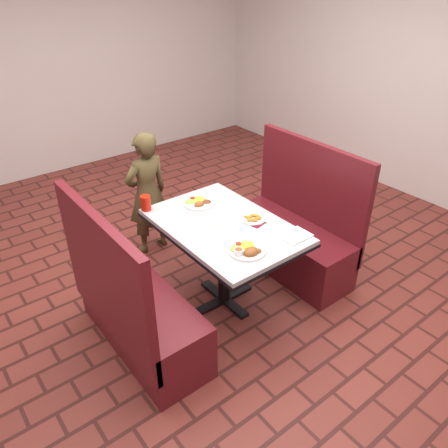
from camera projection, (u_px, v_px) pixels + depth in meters
The scene contains 15 objects.
room at pixel (224, 63), 2.70m from camera, with size 7.00×7.04×2.82m.
dining_table at pixel (224, 235), 3.34m from camera, with size 0.81×1.21×0.75m.
booth_bench_left at pixel (135, 311), 3.09m from camera, with size 0.47×1.20×1.17m.
booth_bench_right at pixel (294, 236), 3.93m from camera, with size 0.47×1.20×1.17m.
diner_person at pixel (147, 194), 4.05m from camera, with size 0.44×0.29×1.19m, color brown.
near_dinner_plate at pixel (247, 248), 2.97m from camera, with size 0.26×0.26×0.08m.
far_dinner_plate at pixel (198, 201), 3.56m from camera, with size 0.26×0.26×0.07m.
plantain_plate at pixel (253, 218), 3.34m from camera, with size 0.19×0.19×0.03m.
maroon_napkin at pixel (256, 223), 3.30m from camera, with size 0.10×0.10×0.00m, color #5D0E17.
spoon_utensil at pixel (259, 221), 3.32m from camera, with size 0.01×0.14×0.00m, color silver.
red_tumbler at pixel (146, 203), 3.45m from camera, with size 0.08×0.08×0.12m, color red.
paper_napkin at pixel (295, 236), 3.14m from camera, with size 0.22×0.16×0.01m, color white.
knife_utensil at pixel (255, 246), 3.02m from camera, with size 0.01×0.16×0.00m, color silver.
fork_utensil at pixel (252, 248), 3.00m from camera, with size 0.01×0.16×0.00m, color silver.
lettuce_shreds at pixel (223, 219), 3.36m from camera, with size 0.28×0.32×0.00m, color #81BE4C, non-canonical shape.
Camera 1 is at (-1.74, -2.22, 2.45)m, focal length 35.00 mm.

